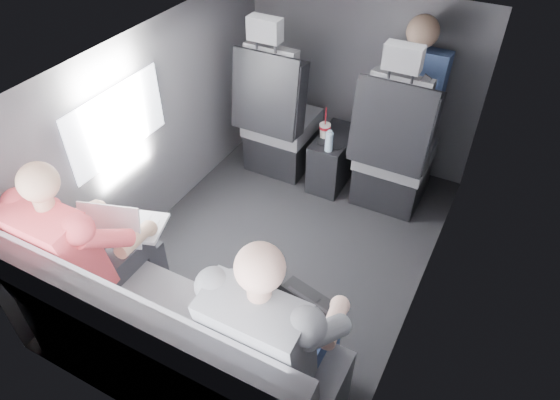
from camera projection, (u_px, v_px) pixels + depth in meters
The scene contains 19 objects.
floor at pixel (279, 251), 3.30m from camera, with size 2.60×2.60×0.00m, color black.
ceiling at pixel (279, 59), 2.43m from camera, with size 2.60×2.60×0.00m, color #B2B2AD.
panel_left at pixel (155, 130), 3.19m from camera, with size 0.02×2.60×1.35m, color #56565B.
panel_right at pixel (434, 219), 2.55m from camera, with size 0.02×2.60×1.35m, color #56565B.
panel_front at pixel (360, 79), 3.75m from camera, with size 1.80×0.02×1.35m, color #56565B.
panel_back at pixel (126, 341), 1.99m from camera, with size 1.80×0.02×1.35m, color #56565B.
side_window at pixel (118, 122), 2.84m from camera, with size 0.02×0.75×0.42m, color white.
seatbelt at pixel (394, 117), 3.08m from camera, with size 0.05×0.01×0.65m, color black.
front_seat_left at pixel (278, 124), 3.77m from camera, with size 0.52×0.58×1.26m.
front_seat_right at pixel (393, 156), 3.45m from camera, with size 0.52×0.58×1.26m.
center_console at pixel (333, 159), 3.77m from camera, with size 0.24×0.48×0.41m.
rear_bench at pixel (175, 348), 2.39m from camera, with size 1.60×0.57×0.92m.
soda_cup at pixel (325, 130), 3.59m from camera, with size 0.08×0.08×0.25m.
water_bottle at pixel (329, 141), 3.46m from camera, with size 0.06×0.06×0.16m.
laptop_white at pixel (125, 225), 2.57m from camera, with size 0.38×0.39×0.24m.
laptop_black at pixel (300, 309), 2.17m from camera, with size 0.35×0.34×0.22m.
passenger_rear_left at pixel (87, 250), 2.45m from camera, with size 0.49×0.61×1.21m.
passenger_rear_right at pixel (275, 335), 2.06m from camera, with size 0.51×0.63×1.23m.
passenger_front_right at pixel (411, 93), 3.40m from camera, with size 0.42×0.42×0.86m.
Camera 1 is at (1.09, -2.04, 2.39)m, focal length 32.00 mm.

